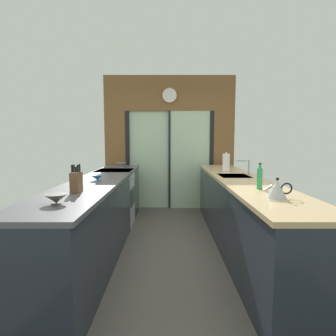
{
  "coord_description": "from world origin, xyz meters",
  "views": [
    {
      "loc": [
        -0.03,
        -3.19,
        1.41
      ],
      "look_at": [
        -0.02,
        0.78,
        1.0
      ],
      "focal_mm": 29.06,
      "sensor_mm": 36.0,
      "label": 1
    }
  ],
  "objects": [
    {
      "name": "mixing_bowl_far",
      "position": [
        -0.89,
        1.78,
        0.96
      ],
      "size": [
        0.19,
        0.19,
        0.08
      ],
      "color": "gray",
      "rests_on": "left_counter_run"
    },
    {
      "name": "right_counter_run",
      "position": [
        0.91,
        0.3,
        0.46
      ],
      "size": [
        0.62,
        3.8,
        0.92
      ],
      "color": "#1E232D",
      "rests_on": "ground_plane"
    },
    {
      "name": "mixing_bowl_near",
      "position": [
        -0.89,
        -1.14,
        0.96
      ],
      "size": [
        0.18,
        0.18,
        0.08
      ],
      "color": "#514C47",
      "rests_on": "left_counter_run"
    },
    {
      "name": "left_counter_run",
      "position": [
        -0.91,
        0.13,
        0.47
      ],
      "size": [
        0.62,
        3.8,
        0.92
      ],
      "color": "#1E232D",
      "rests_on": "ground_plane"
    },
    {
      "name": "mixing_bowl_mid",
      "position": [
        -0.89,
        0.07,
        0.96
      ],
      "size": [
        0.16,
        0.16,
        0.07
      ],
      "color": "teal",
      "rests_on": "left_counter_run"
    },
    {
      "name": "soap_bottle",
      "position": [
        0.89,
        -0.49,
        1.03
      ],
      "size": [
        0.05,
        0.05,
        0.26
      ],
      "color": "#339E56",
      "rests_on": "right_counter_run"
    },
    {
      "name": "paper_towel_roll",
      "position": [
        0.89,
        1.09,
        1.06
      ],
      "size": [
        0.13,
        0.13,
        0.3
      ],
      "color": "#B7BABC",
      "rests_on": "right_counter_run"
    },
    {
      "name": "oven_range",
      "position": [
        -0.91,
        1.25,
        0.46
      ],
      "size": [
        0.6,
        0.6,
        0.92
      ],
      "color": "#B7BABC",
      "rests_on": "ground_plane"
    },
    {
      "name": "sink_faucet",
      "position": [
        1.05,
        0.55,
        1.07
      ],
      "size": [
        0.19,
        0.02,
        0.22
      ],
      "color": "#B7BABC",
      "rests_on": "right_counter_run"
    },
    {
      "name": "knife_block",
      "position": [
        -0.89,
        -0.67,
        1.02
      ],
      "size": [
        0.09,
        0.14,
        0.27
      ],
      "color": "brown",
      "rests_on": "left_counter_run"
    },
    {
      "name": "kettle",
      "position": [
        0.89,
        -0.93,
        1.0
      ],
      "size": [
        0.25,
        0.17,
        0.18
      ],
      "color": "#B7BABC",
      "rests_on": "right_counter_run"
    },
    {
      "name": "ground_plane",
      "position": [
        0.0,
        0.6,
        -0.01
      ],
      "size": [
        5.04,
        7.6,
        0.02
      ],
      "primitive_type": "cube",
      "color": "#4C4742"
    },
    {
      "name": "back_wall_unit",
      "position": [
        0.0,
        2.4,
        1.53
      ],
      "size": [
        2.64,
        0.12,
        2.7
      ],
      "color": "brown",
      "rests_on": "ground_plane"
    }
  ]
}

